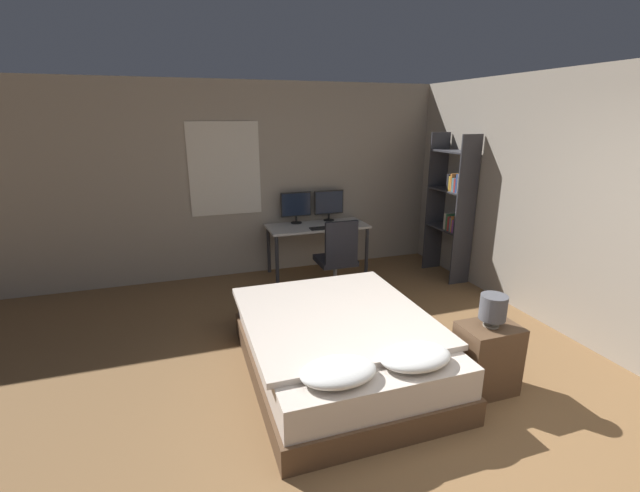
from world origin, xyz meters
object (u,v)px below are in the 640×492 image
monitor_left (296,206)px  keyboard (322,228)px  bed (339,346)px  bookshelf (453,202)px  desk (317,231)px  nightstand (487,358)px  office_chair (337,264)px  monitor_right (329,204)px  computer_mouse (340,226)px  bedside_lamp (493,308)px

monitor_left → keyboard: 0.56m
bed → bookshelf: (2.36, 1.77, 0.83)m
bed → bookshelf: 3.06m
monitor_left → desk: bearing=-40.7°
nightstand → keyboard: keyboard is taller
monitor_left → office_chair: (0.27, -0.97, -0.60)m
desk → bookshelf: size_ratio=0.71×
monitor_right → office_chair: bearing=-103.4°
nightstand → keyboard: size_ratio=1.75×
nightstand → computer_mouse: bearing=93.8°
bedside_lamp → monitor_left: monitor_left is taller
monitor_left → computer_mouse: monitor_left is taller
bedside_lamp → monitor_right: (-0.21, 3.35, 0.23)m
desk → computer_mouse: size_ratio=20.45×
bed → computer_mouse: bearing=69.0°
bedside_lamp → bookshelf: 2.74m
desk → keyboard: bearing=-90.0°
monitor_left → office_chair: bearing=-74.3°
office_chair → bookshelf: (1.72, 0.02, 0.70)m
computer_mouse → desk: bearing=140.7°
monitor_left → bookshelf: 2.21m
desk → office_chair: bearing=-88.4°
bedside_lamp → bed: bearing=149.5°
monitor_left → bookshelf: size_ratio=0.22×
monitor_left → monitor_right: 0.50m
monitor_left → nightstand: bearing=-78.0°
monitor_left → office_chair: 1.17m
bedside_lamp → computer_mouse: 2.93m
nightstand → monitor_left: monitor_left is taller
bedside_lamp → computer_mouse: (-0.20, 2.92, -0.01)m
bed → bedside_lamp: bearing=-30.5°
bed → computer_mouse: size_ratio=29.47×
bed → keyboard: bearing=74.9°
bed → nightstand: bearing=-30.5°
computer_mouse → bookshelf: bearing=-19.3°
monitor_left → keyboard: monitor_left is taller
nightstand → monitor_left: (-0.71, 3.35, 0.69)m
nightstand → office_chair: (-0.44, 2.38, 0.09)m
monitor_right → nightstand: bearing=-86.5°
nightstand → keyboard: (-0.46, 2.92, 0.44)m
monitor_right → computer_mouse: bearing=-88.8°
monitor_right → office_chair: size_ratio=0.46×
monitor_left → monitor_right: bearing=0.0°
bed → monitor_left: 2.84m
monitor_right → computer_mouse: 0.49m
monitor_right → office_chair: (-0.23, -0.97, -0.60)m
bookshelf → computer_mouse: bearing=160.7°
monitor_right → keyboard: bearing=-120.3°
monitor_right → bed: bearing=-107.8°
desk → monitor_right: size_ratio=3.16×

